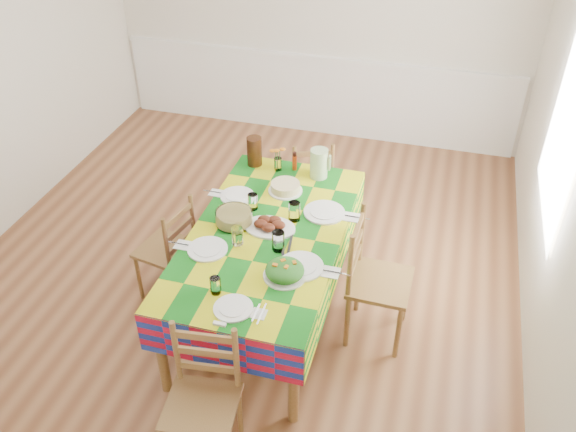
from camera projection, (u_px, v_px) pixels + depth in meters
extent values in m
cube|color=brown|center=(244.00, 266.00, 5.19)|extent=(4.50, 5.00, 0.04)
cube|color=silver|center=(318.00, 14.00, 6.34)|extent=(4.50, 0.04, 2.70)
cube|color=silver|center=(23.00, 404.00, 2.42)|extent=(4.50, 0.04, 2.70)
cube|color=silver|center=(572.00, 167.00, 3.89)|extent=(0.04, 5.00, 2.70)
cube|color=white|center=(316.00, 57.00, 6.57)|extent=(4.41, 0.06, 0.04)
cube|color=white|center=(315.00, 95.00, 6.85)|extent=(4.41, 0.03, 0.90)
plane|color=white|center=(567.00, 124.00, 4.04)|extent=(0.00, 1.40, 1.40)
cylinder|color=brown|center=(161.00, 352.00, 3.93)|extent=(0.07, 0.07, 0.72)
cylinder|color=brown|center=(294.00, 383.00, 3.73)|extent=(0.07, 0.07, 0.72)
cylinder|color=brown|center=(250.00, 200.00, 5.32)|extent=(0.07, 0.07, 0.72)
cylinder|color=brown|center=(350.00, 217.00, 5.13)|extent=(0.07, 0.07, 0.72)
cube|color=brown|center=(267.00, 235.00, 4.31)|extent=(1.01, 1.92, 0.04)
cube|color=#B60F28|center=(267.00, 233.00, 4.29)|extent=(1.05, 1.96, 0.01)
cube|color=#B60F28|center=(200.00, 238.00, 4.50)|extent=(0.01, 1.96, 0.30)
cube|color=#B60F28|center=(339.00, 263.00, 4.27)|extent=(0.01, 1.96, 0.30)
cube|color=#B60F28|center=(219.00, 350.00, 3.62)|extent=(1.05, 0.01, 0.30)
cube|color=#B60F28|center=(302.00, 179.00, 5.14)|extent=(1.05, 0.01, 0.30)
cylinder|color=white|center=(233.00, 308.00, 3.67)|extent=(0.24, 0.24, 0.01)
cylinder|color=white|center=(233.00, 307.00, 3.67)|extent=(0.17, 0.17, 0.01)
cylinder|color=white|center=(215.00, 285.00, 3.76)|extent=(0.07, 0.07, 0.12)
cube|color=white|center=(259.00, 314.00, 3.64)|extent=(0.09, 0.09, 0.01)
cube|color=silver|center=(256.00, 313.00, 3.64)|extent=(0.01, 0.15, 0.00)
cube|color=silver|center=(262.00, 314.00, 3.63)|extent=(0.01, 0.18, 0.00)
cylinder|color=white|center=(208.00, 249.00, 4.13)|extent=(0.28, 0.28, 0.01)
cylinder|color=white|center=(207.00, 248.00, 4.12)|extent=(0.19, 0.19, 0.01)
cylinder|color=white|center=(237.00, 236.00, 4.15)|extent=(0.08, 0.08, 0.13)
cube|color=white|center=(183.00, 245.00, 4.17)|extent=(0.10, 0.10, 0.01)
cube|color=silver|center=(180.00, 244.00, 4.17)|extent=(0.17, 0.01, 0.00)
cube|color=silver|center=(185.00, 245.00, 4.16)|extent=(0.20, 0.01, 0.00)
cylinder|color=white|center=(237.00, 196.00, 4.65)|extent=(0.26, 0.26, 0.01)
cylinder|color=white|center=(237.00, 195.00, 4.64)|extent=(0.18, 0.18, 0.01)
cylinder|color=white|center=(253.00, 202.00, 4.49)|extent=(0.07, 0.07, 0.13)
cube|color=white|center=(216.00, 193.00, 4.69)|extent=(0.10, 0.10, 0.01)
cube|color=silver|center=(214.00, 192.00, 4.69)|extent=(0.17, 0.01, 0.00)
cube|color=silver|center=(218.00, 193.00, 4.68)|extent=(0.19, 0.01, 0.00)
cylinder|color=white|center=(301.00, 266.00, 3.98)|extent=(0.30, 0.30, 0.02)
cylinder|color=white|center=(301.00, 265.00, 3.98)|extent=(0.21, 0.21, 0.01)
cylinder|color=white|center=(278.00, 241.00, 4.09)|extent=(0.09, 0.09, 0.15)
cube|color=white|center=(331.00, 272.00, 3.94)|extent=(0.11, 0.11, 0.01)
cube|color=silver|center=(327.00, 271.00, 3.94)|extent=(0.19, 0.01, 0.00)
cube|color=silver|center=(334.00, 272.00, 3.93)|extent=(0.23, 0.01, 0.00)
cylinder|color=white|center=(324.00, 212.00, 4.47)|extent=(0.30, 0.30, 0.02)
cylinder|color=white|center=(324.00, 211.00, 4.46)|extent=(0.21, 0.21, 0.01)
cylinder|color=white|center=(294.00, 211.00, 4.37)|extent=(0.09, 0.09, 0.15)
cube|color=white|center=(351.00, 217.00, 4.43)|extent=(0.11, 0.11, 0.01)
cube|color=silver|center=(348.00, 216.00, 4.43)|extent=(0.19, 0.01, 0.00)
cube|color=silver|center=(355.00, 217.00, 4.42)|extent=(0.23, 0.01, 0.00)
ellipsoid|color=white|center=(270.00, 227.00, 4.32)|extent=(0.37, 0.27, 0.02)
ellipsoid|color=black|center=(278.00, 225.00, 4.28)|extent=(0.10, 0.08, 0.05)
ellipsoid|color=black|center=(275.00, 220.00, 4.33)|extent=(0.10, 0.08, 0.05)
ellipsoid|color=black|center=(264.00, 220.00, 4.34)|extent=(0.10, 0.08, 0.05)
ellipsoid|color=black|center=(261.00, 224.00, 4.29)|extent=(0.10, 0.08, 0.05)
ellipsoid|color=black|center=(268.00, 228.00, 4.26)|extent=(0.10, 0.08, 0.05)
cylinder|color=white|center=(285.00, 275.00, 3.91)|extent=(0.28, 0.28, 0.01)
ellipsoid|color=#134F18|center=(285.00, 270.00, 3.88)|extent=(0.25, 0.25, 0.11)
cube|color=orange|center=(275.00, 265.00, 3.84)|extent=(0.03, 0.02, 0.01)
cube|color=orange|center=(283.00, 260.00, 3.88)|extent=(0.04, 0.04, 0.01)
cube|color=orange|center=(286.00, 267.00, 3.83)|extent=(0.03, 0.04, 0.01)
cube|color=orange|center=(294.00, 262.00, 3.86)|extent=(0.04, 0.04, 0.01)
cylinder|color=white|center=(234.00, 217.00, 4.35)|extent=(0.27, 0.27, 0.10)
cylinder|color=#D6C271|center=(234.00, 217.00, 4.35)|extent=(0.25, 0.25, 0.08)
cylinder|color=white|center=(285.00, 191.00, 4.71)|extent=(0.27, 0.27, 0.01)
cylinder|color=#E0C888|center=(285.00, 187.00, 4.68)|extent=(0.22, 0.22, 0.06)
cube|color=black|center=(282.00, 245.00, 4.17)|extent=(0.12, 0.29, 0.01)
cube|color=black|center=(290.00, 245.00, 4.17)|extent=(0.06, 0.30, 0.01)
cylinder|color=white|center=(278.00, 164.00, 4.94)|extent=(0.06, 0.06, 0.11)
cylinder|color=#2C7527|center=(276.00, 159.00, 4.92)|extent=(0.01, 0.01, 0.15)
ellipsoid|color=orange|center=(273.00, 151.00, 4.88)|extent=(0.05, 0.05, 0.02)
cylinder|color=#2C7527|center=(280.00, 159.00, 4.92)|extent=(0.01, 0.01, 0.15)
ellipsoid|color=orange|center=(283.00, 149.00, 4.87)|extent=(0.05, 0.05, 0.02)
cylinder|color=#2C7527|center=(277.00, 160.00, 4.90)|extent=(0.01, 0.01, 0.15)
ellipsoid|color=orange|center=(277.00, 151.00, 4.83)|extent=(0.05, 0.05, 0.02)
cylinder|color=#AA320D|center=(295.00, 161.00, 4.92)|extent=(0.04, 0.04, 0.16)
cylinder|color=#ABCA8F|center=(319.00, 163.00, 4.81)|extent=(0.14, 0.14, 0.24)
cylinder|color=#33180B|center=(254.00, 151.00, 4.96)|extent=(0.12, 0.12, 0.25)
cube|color=white|center=(220.00, 324.00, 3.56)|extent=(0.08, 0.02, 0.02)
cylinder|color=brown|center=(184.00, 404.00, 3.77)|extent=(0.04, 0.04, 0.44)
cylinder|color=brown|center=(240.00, 412.00, 3.72)|extent=(0.04, 0.04, 0.44)
cube|color=brown|center=(201.00, 407.00, 3.47)|extent=(0.45, 0.44, 0.03)
cylinder|color=brown|center=(176.00, 352.00, 3.50)|extent=(0.04, 0.04, 0.49)
cylinder|color=brown|center=(236.00, 360.00, 3.46)|extent=(0.04, 0.04, 0.49)
cube|color=brown|center=(208.00, 367.00, 3.54)|extent=(0.35, 0.06, 0.05)
cube|color=brown|center=(206.00, 353.00, 3.46)|extent=(0.35, 0.06, 0.05)
cube|color=brown|center=(204.00, 337.00, 3.39)|extent=(0.35, 0.06, 0.05)
cylinder|color=brown|center=(325.00, 189.00, 5.75)|extent=(0.03, 0.03, 0.41)
cylinder|color=brown|center=(290.00, 191.00, 5.73)|extent=(0.03, 0.03, 0.41)
cylinder|color=brown|center=(330.00, 207.00, 5.51)|extent=(0.03, 0.03, 0.41)
cylinder|color=brown|center=(294.00, 210.00, 5.48)|extent=(0.03, 0.03, 0.41)
cube|color=brown|center=(310.00, 179.00, 5.49)|extent=(0.49, 0.48, 0.03)
cylinder|color=brown|center=(332.00, 167.00, 5.24)|extent=(0.03, 0.03, 0.45)
cylinder|color=brown|center=(294.00, 169.00, 5.22)|extent=(0.03, 0.03, 0.45)
cube|color=brown|center=(313.00, 177.00, 5.28)|extent=(0.31, 0.14, 0.05)
cube|color=brown|center=(313.00, 166.00, 5.22)|extent=(0.31, 0.14, 0.05)
cube|color=brown|center=(313.00, 154.00, 5.15)|extent=(0.31, 0.14, 0.05)
cylinder|color=brown|center=(165.00, 253.00, 4.98)|extent=(0.03, 0.03, 0.42)
cylinder|color=brown|center=(139.00, 277.00, 4.73)|extent=(0.03, 0.03, 0.42)
cylinder|color=brown|center=(197.00, 264.00, 4.86)|extent=(0.03, 0.03, 0.42)
cylinder|color=brown|center=(172.00, 290.00, 4.62)|extent=(0.03, 0.03, 0.42)
cube|color=brown|center=(165.00, 249.00, 4.67)|extent=(0.44, 0.45, 0.03)
cylinder|color=brown|center=(193.00, 220.00, 4.60)|extent=(0.03, 0.03, 0.46)
cylinder|color=brown|center=(167.00, 245.00, 4.36)|extent=(0.03, 0.03, 0.46)
cube|color=brown|center=(181.00, 242.00, 4.53)|extent=(0.08, 0.33, 0.05)
cube|color=brown|center=(180.00, 229.00, 4.46)|extent=(0.08, 0.33, 0.05)
cube|color=brown|center=(178.00, 216.00, 4.39)|extent=(0.08, 0.33, 0.05)
cylinder|color=brown|center=(398.00, 333.00, 4.23)|extent=(0.04, 0.04, 0.48)
cylinder|color=brown|center=(406.00, 296.00, 4.52)|extent=(0.04, 0.04, 0.48)
cylinder|color=brown|center=(347.00, 322.00, 4.31)|extent=(0.04, 0.04, 0.48)
cylinder|color=brown|center=(358.00, 286.00, 4.61)|extent=(0.04, 0.04, 0.48)
cube|color=brown|center=(380.00, 282.00, 4.27)|extent=(0.43, 0.45, 0.03)
cylinder|color=brown|center=(350.00, 267.00, 4.02)|extent=(0.04, 0.04, 0.53)
cylinder|color=brown|center=(361.00, 234.00, 4.31)|extent=(0.04, 0.04, 0.53)
cube|color=brown|center=(355.00, 262.00, 4.23)|extent=(0.03, 0.38, 0.05)
cube|color=brown|center=(356.00, 246.00, 4.15)|extent=(0.03, 0.38, 0.05)
cube|color=brown|center=(358.00, 230.00, 4.07)|extent=(0.03, 0.38, 0.05)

